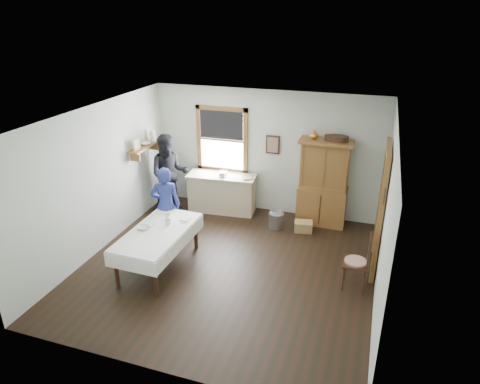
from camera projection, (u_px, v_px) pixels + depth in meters
The scene contains 20 objects.
room at pixel (227, 198), 7.05m from camera, with size 5.01×5.01×2.70m.
window at pixel (222, 136), 9.37m from camera, with size 1.18×0.07×1.48m.
doorway at pixel (382, 207), 7.16m from camera, with size 0.09×1.14×2.22m.
wall_shelf at pixel (146, 145), 8.98m from camera, with size 0.24×1.00×0.44m.
framed_picture at pixel (273, 145), 9.07m from camera, with size 0.30×0.04×0.40m, color #381E13.
rug_beater at pixel (385, 188), 6.46m from camera, with size 0.27×0.27×0.01m, color black.
work_counter at pixel (222, 193), 9.52m from camera, with size 1.50×0.57×0.86m, color tan.
china_hutch at pixel (323, 183), 8.78m from camera, with size 1.07×0.51×1.83m, color olive.
dining_table at pixel (159, 249), 7.47m from camera, with size 0.94×1.78×0.71m, color white.
spindle_chair at pixel (356, 261), 6.88m from camera, with size 0.45×0.45×0.98m, color #381E13.
pail at pixel (276, 220), 8.88m from camera, with size 0.31×0.31×0.33m, color gray.
wicker_basket at pixel (303, 226), 8.76m from camera, with size 0.36×0.25×0.21m, color #A67E4B.
woman_blue at pixel (166, 208), 8.15m from camera, with size 0.52×0.34×1.43m, color navy.
figure_dark at pixel (170, 177), 9.36m from camera, with size 0.80×0.62×1.64m, color black.
table_cup_a at pixel (168, 222), 7.53m from camera, with size 0.12×0.12×0.09m, color silver.
table_cup_b at pixel (167, 217), 7.71m from camera, with size 0.10×0.10×0.10m, color silver.
table_bowl at pixel (143, 228), 7.38m from camera, with size 0.23×0.23×0.06m, color silver.
counter_book at pixel (242, 178), 9.18m from camera, with size 0.18×0.24×0.02m, color #7D6353.
counter_bowl at pixel (224, 173), 9.40m from camera, with size 0.19×0.19×0.06m, color silver.
shelf_bowl at pixel (146, 144), 8.98m from camera, with size 0.22×0.22×0.05m, color silver.
Camera 1 is at (2.22, -6.04, 4.25)m, focal length 32.00 mm.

